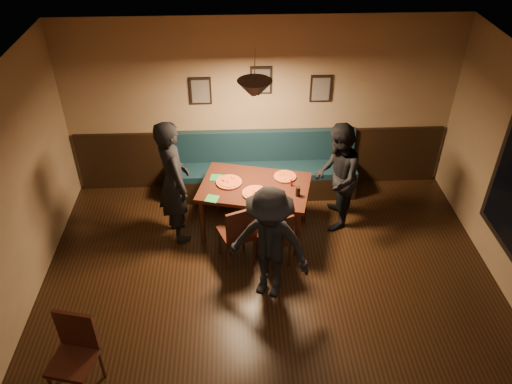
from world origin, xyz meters
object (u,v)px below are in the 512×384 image
diner_left (174,182)px  soda_glass (298,191)px  dining_table (255,209)px  cafe_chair_far (72,360)px  booth_bench (261,167)px  diner_front (269,245)px  chair_near_right (274,237)px  tabasco_bottle (291,182)px  chair_near_left (236,232)px  diner_right (337,177)px

diner_left → soda_glass: bearing=-119.6°
dining_table → cafe_chair_far: bearing=-114.0°
booth_bench → cafe_chair_far: booth_bench is taller
diner_front → chair_near_right: bearing=102.5°
dining_table → soda_glass: (0.57, -0.26, 0.47)m
booth_bench → tabasco_bottle: bearing=-69.7°
tabasco_bottle → cafe_chair_far: (-2.48, -2.52, -0.38)m
diner_front → cafe_chair_far: bearing=-124.7°
tabasco_bottle → cafe_chair_far: size_ratio=0.13×
booth_bench → chair_near_right: (0.07, -1.64, -0.06)m
dining_table → chair_near_left: chair_near_left is taller
soda_glass → cafe_chair_far: bearing=-138.0°
booth_bench → soda_glass: booth_bench is taller
chair_near_right → diner_left: size_ratio=0.47×
dining_table → diner_front: (0.12, -1.23, 0.39)m
diner_left → diner_right: (2.29, 0.16, -0.10)m
dining_table → diner_front: 1.30m
soda_glass → cafe_chair_far: 3.44m
chair_near_right → soda_glass: (0.35, 0.42, 0.44)m
soda_glass → tabasco_bottle: (-0.06, 0.23, -0.01)m
chair_near_right → chair_near_left: bearing=148.9°
booth_bench → chair_near_left: size_ratio=3.12×
dining_table → soda_glass: size_ratio=10.72×
dining_table → diner_left: bearing=-164.7°
cafe_chair_far → dining_table: bearing=-114.1°
chair_near_right → diner_right: bearing=19.1°
chair_near_left → diner_left: size_ratio=0.52×
booth_bench → chair_near_right: 1.64m
chair_near_right → dining_table: bearing=86.9°
chair_near_right → diner_front: size_ratio=0.55×
cafe_chair_far → booth_bench: bearing=-107.5°
soda_glass → diner_left: bearing=172.2°
diner_left → tabasco_bottle: bearing=-111.7°
chair_near_right → soda_glass: soda_glass is taller
chair_near_left → diner_right: size_ratio=0.58×
cafe_chair_far → diner_right: bearing=-126.0°
tabasco_bottle → soda_glass: bearing=-75.1°
dining_table → chair_near_left: size_ratio=1.57×
booth_bench → diner_left: size_ratio=1.62×
dining_table → diner_right: (1.18, 0.13, 0.42)m
diner_left → tabasco_bottle: (1.63, 0.00, -0.06)m
diner_left → diner_right: 2.30m
chair_near_right → diner_left: bearing=133.0°
dining_table → tabasco_bottle: size_ratio=12.03×
chair_near_left → chair_near_right: size_ratio=1.10×
chair_near_right → diner_right: (0.96, 0.81, 0.39)m
booth_bench → cafe_chair_far: 4.09m
diner_right → soda_glass: 0.72m
cafe_chair_far → chair_near_left: bearing=-117.3°
dining_table → soda_glass: bearing=-10.9°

